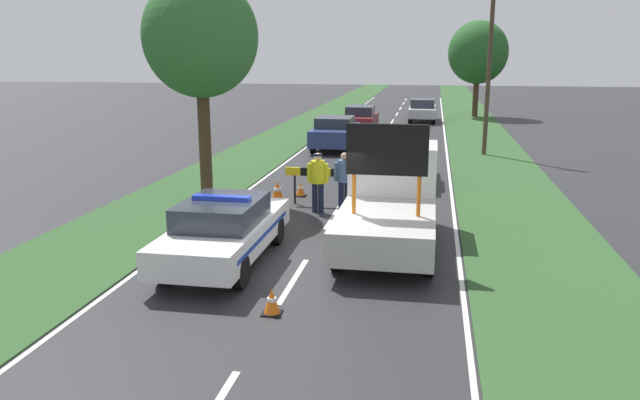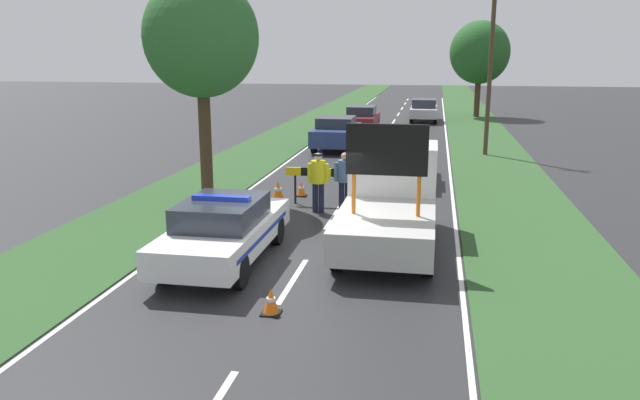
{
  "view_description": "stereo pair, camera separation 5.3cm",
  "coord_description": "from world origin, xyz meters",
  "px_view_note": "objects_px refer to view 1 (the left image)",
  "views": [
    {
      "loc": [
        2.71,
        -12.97,
        4.63
      ],
      "look_at": [
        0.08,
        1.66,
        1.1
      ],
      "focal_mm": 35.0,
      "sensor_mm": 36.0,
      "label": 1
    },
    {
      "loc": [
        2.76,
        -12.97,
        4.63
      ],
      "look_at": [
        0.08,
        1.66,
        1.1
      ],
      "focal_mm": 35.0,
      "sensor_mm": 36.0,
      "label": 2
    }
  ],
  "objects_px": {
    "road_barrier": "(331,175)",
    "utility_pole": "(489,62)",
    "queued_car_hatch_blue": "(335,133)",
    "queued_car_van_white": "(404,158)",
    "police_car": "(225,229)",
    "police_officer": "(318,177)",
    "queued_car_wagon_maroon": "(360,118)",
    "traffic_cone_centre_front": "(301,189)",
    "roadside_tree_near_left": "(200,38)",
    "work_truck": "(390,199)",
    "queued_car_sedan_silver": "(422,110)",
    "traffic_cone_near_police": "(416,204)",
    "traffic_cone_behind_barrier": "(272,301)",
    "traffic_cone_near_truck": "(277,191)",
    "pedestrian_civilian": "(344,177)",
    "roadside_tree_near_right": "(478,53)"
  },
  "relations": [
    {
      "from": "work_truck",
      "to": "traffic_cone_behind_barrier",
      "type": "relative_size",
      "value": 10.97
    },
    {
      "from": "police_car",
      "to": "roadside_tree_near_left",
      "type": "distance_m",
      "value": 7.56
    },
    {
      "from": "traffic_cone_centre_front",
      "to": "roadside_tree_near_left",
      "type": "xyz_separation_m",
      "value": [
        -2.83,
        -1.13,
        4.82
      ]
    },
    {
      "from": "traffic_cone_centre_front",
      "to": "queued_car_sedan_silver",
      "type": "height_order",
      "value": "queued_car_sedan_silver"
    },
    {
      "from": "queued_car_van_white",
      "to": "queued_car_sedan_silver",
      "type": "height_order",
      "value": "queued_car_van_white"
    },
    {
      "from": "police_car",
      "to": "queued_car_wagon_maroon",
      "type": "xyz_separation_m",
      "value": [
        0.23,
        24.59,
        0.02
      ]
    },
    {
      "from": "traffic_cone_near_police",
      "to": "road_barrier",
      "type": "bearing_deg",
      "value": 169.5
    },
    {
      "from": "traffic_cone_near_police",
      "to": "traffic_cone_near_truck",
      "type": "relative_size",
      "value": 0.81
    },
    {
      "from": "road_barrier",
      "to": "roadside_tree_near_left",
      "type": "height_order",
      "value": "roadside_tree_near_left"
    },
    {
      "from": "work_truck",
      "to": "queued_car_sedan_silver",
      "type": "distance_m",
      "value": 28.56
    },
    {
      "from": "pedestrian_civilian",
      "to": "roadside_tree_near_left",
      "type": "bearing_deg",
      "value": 149.86
    },
    {
      "from": "police_car",
      "to": "traffic_cone_near_truck",
      "type": "relative_size",
      "value": 7.63
    },
    {
      "from": "queued_car_hatch_blue",
      "to": "pedestrian_civilian",
      "type": "bearing_deg",
      "value": 100.1
    },
    {
      "from": "police_car",
      "to": "pedestrian_civilian",
      "type": "bearing_deg",
      "value": 70.4
    },
    {
      "from": "police_car",
      "to": "pedestrian_civilian",
      "type": "xyz_separation_m",
      "value": [
        1.97,
        5.2,
        0.26
      ]
    },
    {
      "from": "work_truck",
      "to": "traffic_cone_behind_barrier",
      "type": "height_order",
      "value": "work_truck"
    },
    {
      "from": "police_officer",
      "to": "pedestrian_civilian",
      "type": "distance_m",
      "value": 0.83
    },
    {
      "from": "queued_car_wagon_maroon",
      "to": "traffic_cone_centre_front",
      "type": "bearing_deg",
      "value": 90.24
    },
    {
      "from": "police_car",
      "to": "road_barrier",
      "type": "height_order",
      "value": "police_car"
    },
    {
      "from": "queued_car_van_white",
      "to": "utility_pole",
      "type": "distance_m",
      "value": 8.18
    },
    {
      "from": "police_officer",
      "to": "roadside_tree_near_left",
      "type": "relative_size",
      "value": 0.26
    },
    {
      "from": "queued_car_van_white",
      "to": "roadside_tree_near_right",
      "type": "relative_size",
      "value": 0.62
    },
    {
      "from": "traffic_cone_near_police",
      "to": "traffic_cone_behind_barrier",
      "type": "xyz_separation_m",
      "value": [
        -2.36,
        -7.92,
        -0.02
      ]
    },
    {
      "from": "road_barrier",
      "to": "utility_pole",
      "type": "distance_m",
      "value": 12.54
    },
    {
      "from": "queued_car_hatch_blue",
      "to": "queued_car_van_white",
      "type": "bearing_deg",
      "value": 117.04
    },
    {
      "from": "work_truck",
      "to": "queued_car_sedan_silver",
      "type": "bearing_deg",
      "value": -90.91
    },
    {
      "from": "queued_car_van_white",
      "to": "queued_car_hatch_blue",
      "type": "height_order",
      "value": "queued_car_van_white"
    },
    {
      "from": "traffic_cone_behind_barrier",
      "to": "roadside_tree_near_right",
      "type": "xyz_separation_m",
      "value": [
        5.77,
        37.17,
        4.38
      ]
    },
    {
      "from": "police_car",
      "to": "queued_car_van_white",
      "type": "bearing_deg",
      "value": 71.77
    },
    {
      "from": "traffic_cone_behind_barrier",
      "to": "roadside_tree_near_right",
      "type": "height_order",
      "value": "roadside_tree_near_right"
    },
    {
      "from": "police_officer",
      "to": "traffic_cone_near_truck",
      "type": "xyz_separation_m",
      "value": [
        -1.54,
        1.22,
        -0.74
      ]
    },
    {
      "from": "work_truck",
      "to": "roadside_tree_near_right",
      "type": "relative_size",
      "value": 0.78
    },
    {
      "from": "work_truck",
      "to": "queued_car_hatch_blue",
      "type": "relative_size",
      "value": 1.21
    },
    {
      "from": "police_car",
      "to": "traffic_cone_near_truck",
      "type": "height_order",
      "value": "police_car"
    },
    {
      "from": "traffic_cone_centre_front",
      "to": "traffic_cone_near_truck",
      "type": "height_order",
      "value": "traffic_cone_near_truck"
    },
    {
      "from": "police_officer",
      "to": "queued_car_van_white",
      "type": "relative_size",
      "value": 0.42
    },
    {
      "from": "traffic_cone_centre_front",
      "to": "queued_car_van_white",
      "type": "relative_size",
      "value": 0.11
    },
    {
      "from": "police_car",
      "to": "queued_car_sedan_silver",
      "type": "distance_m",
      "value": 30.96
    },
    {
      "from": "queued_car_sedan_silver",
      "to": "utility_pole",
      "type": "height_order",
      "value": "utility_pole"
    },
    {
      "from": "traffic_cone_behind_barrier",
      "to": "queued_car_sedan_silver",
      "type": "relative_size",
      "value": 0.11
    },
    {
      "from": "traffic_cone_near_police",
      "to": "roadside_tree_near_left",
      "type": "distance_m",
      "value": 8.21
    },
    {
      "from": "police_car",
      "to": "police_officer",
      "type": "xyz_separation_m",
      "value": [
        1.25,
        4.8,
        0.3
      ]
    },
    {
      "from": "queued_car_van_white",
      "to": "queued_car_hatch_blue",
      "type": "relative_size",
      "value": 0.95
    },
    {
      "from": "traffic_cone_centre_front",
      "to": "queued_car_wagon_maroon",
      "type": "height_order",
      "value": "queued_car_wagon_maroon"
    },
    {
      "from": "traffic_cone_behind_barrier",
      "to": "roadside_tree_near_right",
      "type": "distance_m",
      "value": 37.87
    },
    {
      "from": "traffic_cone_near_truck",
      "to": "queued_car_sedan_silver",
      "type": "height_order",
      "value": "queued_car_sedan_silver"
    },
    {
      "from": "police_officer",
      "to": "queued_car_hatch_blue",
      "type": "height_order",
      "value": "police_officer"
    },
    {
      "from": "queued_car_wagon_maroon",
      "to": "roadside_tree_near_right",
      "type": "xyz_separation_m",
      "value": [
        7.31,
        9.95,
        3.83
      ]
    },
    {
      "from": "police_officer",
      "to": "traffic_cone_near_police",
      "type": "bearing_deg",
      "value": 165.17
    },
    {
      "from": "pedestrian_civilian",
      "to": "traffic_cone_near_police",
      "type": "distance_m",
      "value": 2.28
    }
  ]
}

